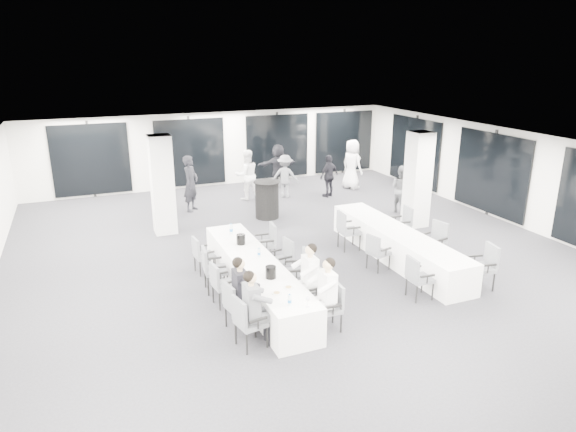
# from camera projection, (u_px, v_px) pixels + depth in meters

# --- Properties ---
(room) EXTENTS (14.04, 16.04, 2.84)m
(room) POSITION_uv_depth(u_px,v_px,m) (313.00, 190.00, 13.85)
(room) COLOR #242429
(room) RESTS_ON ground
(column_left) EXTENTS (0.60, 0.60, 2.80)m
(column_left) POSITION_uv_depth(u_px,v_px,m) (162.00, 185.00, 14.35)
(column_left) COLOR silver
(column_left) RESTS_ON floor
(column_right) EXTENTS (0.60, 0.60, 2.80)m
(column_right) POSITION_uv_depth(u_px,v_px,m) (418.00, 180.00, 14.95)
(column_right) COLOR silver
(column_right) RESTS_ON floor
(banquet_table_main) EXTENTS (0.90, 5.00, 0.75)m
(banquet_table_main) POSITION_uv_depth(u_px,v_px,m) (256.00, 277.00, 10.94)
(banquet_table_main) COLOR white
(banquet_table_main) RESTS_ON floor
(banquet_table_side) EXTENTS (0.90, 5.00, 0.75)m
(banquet_table_side) POSITION_uv_depth(u_px,v_px,m) (396.00, 245.00, 12.76)
(banquet_table_side) COLOR white
(banquet_table_side) RESTS_ON floor
(cocktail_table) EXTENTS (0.84, 0.84, 1.16)m
(cocktail_table) POSITION_uv_depth(u_px,v_px,m) (267.00, 199.00, 15.90)
(cocktail_table) COLOR black
(cocktail_table) RESTS_ON floor
(chair_main_left_near) EXTENTS (0.57, 0.60, 0.96)m
(chair_main_left_near) POSITION_uv_depth(u_px,v_px,m) (247.00, 319.00, 8.87)
(chair_main_left_near) COLOR #4C4E53
(chair_main_left_near) RESTS_ON floor
(chair_main_left_second) EXTENTS (0.56, 0.59, 0.95)m
(chair_main_left_second) POSITION_uv_depth(u_px,v_px,m) (236.00, 303.00, 9.44)
(chair_main_left_second) COLOR #4C4E53
(chair_main_left_second) RESTS_ON floor
(chair_main_left_mid) EXTENTS (0.51, 0.55, 0.92)m
(chair_main_left_mid) POSITION_uv_depth(u_px,v_px,m) (221.00, 282.00, 10.36)
(chair_main_left_mid) COLOR #4C4E53
(chair_main_left_mid) RESTS_ON floor
(chair_main_left_fourth) EXTENTS (0.54, 0.59, 0.99)m
(chair_main_left_fourth) POSITION_uv_depth(u_px,v_px,m) (212.00, 267.00, 10.99)
(chair_main_left_fourth) COLOR #4C4E53
(chair_main_left_fourth) RESTS_ON floor
(chair_main_left_far) EXTENTS (0.49, 0.53, 0.88)m
(chair_main_left_far) POSITION_uv_depth(u_px,v_px,m) (201.00, 253.00, 11.91)
(chair_main_left_far) COLOR #4C4E53
(chair_main_left_far) RESTS_ON floor
(chair_main_right_near) EXTENTS (0.48, 0.53, 0.90)m
(chair_main_right_near) POSITION_uv_depth(u_px,v_px,m) (332.00, 304.00, 9.49)
(chair_main_right_near) COLOR #4C4E53
(chair_main_right_near) RESTS_ON floor
(chair_main_right_second) EXTENTS (0.48, 0.53, 0.89)m
(chair_main_right_second) POSITION_uv_depth(u_px,v_px,m) (314.00, 287.00, 10.18)
(chair_main_right_second) COLOR #4C4E53
(chair_main_right_second) RESTS_ON floor
(chair_main_right_mid) EXTENTS (0.61, 0.64, 1.00)m
(chair_main_right_mid) POSITION_uv_depth(u_px,v_px,m) (299.00, 269.00, 10.85)
(chair_main_right_mid) COLOR #4C4E53
(chair_main_right_mid) RESTS_ON floor
(chair_main_right_fourth) EXTENTS (0.52, 0.56, 0.92)m
(chair_main_right_fourth) POSITION_uv_depth(u_px,v_px,m) (283.00, 257.00, 11.62)
(chair_main_right_fourth) COLOR #4C4E53
(chair_main_right_fourth) RESTS_ON floor
(chair_main_right_far) EXTENTS (0.54, 0.58, 0.97)m
(chair_main_right_far) POSITION_uv_depth(u_px,v_px,m) (268.00, 241.00, 12.54)
(chair_main_right_far) COLOR #4C4E53
(chair_main_right_far) RESTS_ON floor
(chair_side_left_near) EXTENTS (0.49, 0.54, 0.93)m
(chair_side_left_near) POSITION_uv_depth(u_px,v_px,m) (417.00, 275.00, 10.66)
(chair_side_left_near) COLOR #4C4E53
(chair_side_left_near) RESTS_ON floor
(chair_side_left_mid) EXTENTS (0.54, 0.57, 0.89)m
(chair_side_left_mid) POSITION_uv_depth(u_px,v_px,m) (376.00, 250.00, 12.08)
(chair_side_left_mid) COLOR #4C4E53
(chair_side_left_mid) RESTS_ON floor
(chair_side_left_far) EXTENTS (0.55, 0.61, 1.02)m
(chair_side_left_far) POSITION_uv_depth(u_px,v_px,m) (346.00, 228.00, 13.34)
(chair_side_left_far) COLOR #4C4E53
(chair_side_left_far) RESTS_ON floor
(chair_side_right_near) EXTENTS (0.59, 0.63, 1.00)m
(chair_side_right_near) POSITION_uv_depth(u_px,v_px,m) (485.00, 264.00, 11.13)
(chair_side_right_near) COLOR #4C4E53
(chair_side_right_near) RESTS_ON floor
(chair_side_right_mid) EXTENTS (0.59, 0.63, 0.99)m
(chair_side_right_mid) POSITION_uv_depth(u_px,v_px,m) (436.00, 239.00, 12.61)
(chair_side_right_mid) COLOR #4C4E53
(chair_side_right_mid) RESTS_ON floor
(chair_side_right_far) EXTENTS (0.56, 0.61, 0.99)m
(chair_side_right_far) POSITION_uv_depth(u_px,v_px,m) (403.00, 222.00, 13.86)
(chair_side_right_far) COLOR #4C4E53
(chair_side_right_far) RESTS_ON floor
(seated_guest_a) EXTENTS (0.50, 0.38, 1.44)m
(seated_guest_a) POSITION_uv_depth(u_px,v_px,m) (255.00, 303.00, 8.86)
(seated_guest_a) COLOR #55585C
(seated_guest_a) RESTS_ON floor
(seated_guest_b) EXTENTS (0.50, 0.38, 1.44)m
(seated_guest_b) POSITION_uv_depth(u_px,v_px,m) (244.00, 288.00, 9.43)
(seated_guest_b) COLOR black
(seated_guest_b) RESTS_ON floor
(seated_guest_c) EXTENTS (0.50, 0.38, 1.44)m
(seated_guest_c) POSITION_uv_depth(u_px,v_px,m) (324.00, 290.00, 9.34)
(seated_guest_c) COLOR white
(seated_guest_c) RESTS_ON floor
(seated_guest_d) EXTENTS (0.50, 0.38, 1.44)m
(seated_guest_d) POSITION_uv_depth(u_px,v_px,m) (307.00, 274.00, 10.02)
(seated_guest_d) COLOR white
(seated_guest_d) RESTS_ON floor
(standing_guest_a) EXTENTS (0.94, 0.97, 2.06)m
(standing_guest_a) POSITION_uv_depth(u_px,v_px,m) (191.00, 180.00, 16.47)
(standing_guest_a) COLOR black
(standing_guest_a) RESTS_ON floor
(standing_guest_b) EXTENTS (0.98, 0.62, 1.98)m
(standing_guest_b) POSITION_uv_depth(u_px,v_px,m) (247.00, 172.00, 17.77)
(standing_guest_b) COLOR white
(standing_guest_b) RESTS_ON floor
(standing_guest_c) EXTENTS (1.25, 1.07, 1.72)m
(standing_guest_c) POSITION_uv_depth(u_px,v_px,m) (285.00, 173.00, 18.08)
(standing_guest_c) COLOR #55585C
(standing_guest_c) RESTS_ON floor
(standing_guest_d) EXTENTS (1.14, 0.90, 1.71)m
(standing_guest_d) POSITION_uv_depth(u_px,v_px,m) (329.00, 173.00, 18.16)
(standing_guest_d) COLOR black
(standing_guest_d) RESTS_ON floor
(standing_guest_e) EXTENTS (0.88, 1.14, 2.08)m
(standing_guest_e) POSITION_uv_depth(u_px,v_px,m) (352.00, 161.00, 19.23)
(standing_guest_e) COLOR white
(standing_guest_e) RESTS_ON floor
(standing_guest_f) EXTENTS (1.73, 0.67, 1.88)m
(standing_guest_f) POSITION_uv_depth(u_px,v_px,m) (278.00, 163.00, 19.38)
(standing_guest_f) COLOR black
(standing_guest_f) RESTS_ON floor
(standing_guest_g) EXTENTS (0.99, 0.98, 2.12)m
(standing_guest_g) POSITION_uv_depth(u_px,v_px,m) (160.00, 182.00, 16.08)
(standing_guest_g) COLOR white
(standing_guest_g) RESTS_ON floor
(standing_guest_h) EXTENTS (0.69, 0.93, 1.72)m
(standing_guest_h) POSITION_uv_depth(u_px,v_px,m) (401.00, 186.00, 16.40)
(standing_guest_h) COLOR #55585C
(standing_guest_h) RESTS_ON floor
(ice_bucket_near) EXTENTS (0.21, 0.21, 0.24)m
(ice_bucket_near) POSITION_uv_depth(u_px,v_px,m) (271.00, 272.00, 9.97)
(ice_bucket_near) COLOR black
(ice_bucket_near) RESTS_ON banquet_table_main
(ice_bucket_far) EXTENTS (0.21, 0.21, 0.23)m
(ice_bucket_far) POSITION_uv_depth(u_px,v_px,m) (241.00, 239.00, 11.73)
(ice_bucket_far) COLOR black
(ice_bucket_far) RESTS_ON banquet_table_main
(water_bottle_a) EXTENTS (0.07, 0.07, 0.21)m
(water_bottle_a) POSITION_uv_depth(u_px,v_px,m) (290.00, 300.00, 8.89)
(water_bottle_a) COLOR silver
(water_bottle_a) RESTS_ON banquet_table_main
(water_bottle_b) EXTENTS (0.06, 0.06, 0.20)m
(water_bottle_b) POSITION_uv_depth(u_px,v_px,m) (259.00, 253.00, 10.99)
(water_bottle_b) COLOR silver
(water_bottle_b) RESTS_ON banquet_table_main
(water_bottle_c) EXTENTS (0.08, 0.08, 0.25)m
(water_bottle_c) POSITION_uv_depth(u_px,v_px,m) (231.00, 229.00, 12.38)
(water_bottle_c) COLOR silver
(water_bottle_c) RESTS_ON banquet_table_main
(plate_a) EXTENTS (0.19, 0.19, 0.03)m
(plate_a) POSITION_uv_depth(u_px,v_px,m) (277.00, 293.00, 9.36)
(plate_a) COLOR white
(plate_a) RESTS_ON banquet_table_main
(plate_b) EXTENTS (0.19, 0.19, 0.03)m
(plate_b) POSITION_uv_depth(u_px,v_px,m) (288.00, 287.00, 9.59)
(plate_b) COLOR white
(plate_b) RESTS_ON banquet_table_main
(plate_c) EXTENTS (0.18, 0.18, 0.03)m
(plate_c) POSITION_uv_depth(u_px,v_px,m) (268.00, 271.00, 10.27)
(plate_c) COLOR white
(plate_c) RESTS_ON banquet_table_main
(wine_glass) EXTENTS (0.08, 0.08, 0.20)m
(wine_glass) POSITION_uv_depth(u_px,v_px,m) (308.00, 299.00, 8.82)
(wine_glass) COLOR silver
(wine_glass) RESTS_ON banquet_table_main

